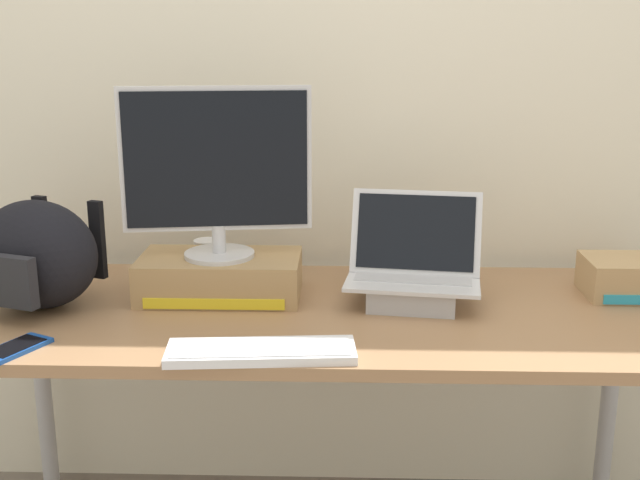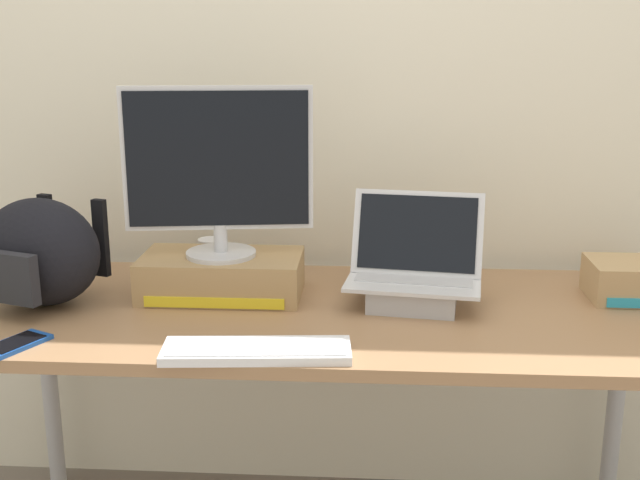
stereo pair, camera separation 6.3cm
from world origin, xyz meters
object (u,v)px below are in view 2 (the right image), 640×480
at_px(coffee_mug, 213,255).
at_px(messenger_backpack, 40,252).
at_px(toner_box_yellow, 222,276).
at_px(cell_phone, 15,344).
at_px(desktop_monitor, 218,170).
at_px(external_keyboard, 257,350).
at_px(open_laptop, 414,282).

bearing_deg(coffee_mug, messenger_backpack, -140.15).
bearing_deg(coffee_mug, toner_box_yellow, -73.00).
height_order(messenger_backpack, cell_phone, messenger_backpack).
xyz_separation_m(coffee_mug, cell_phone, (-0.33, -0.60, -0.04)).
xyz_separation_m(messenger_backpack, cell_phone, (0.05, -0.28, -0.13)).
bearing_deg(messenger_backpack, coffee_mug, 58.42).
height_order(desktop_monitor, external_keyboard, desktop_monitor).
distance_m(external_keyboard, messenger_backpack, 0.68).
bearing_deg(external_keyboard, desktop_monitor, 106.18).
bearing_deg(cell_phone, open_laptop, 47.76).
relative_size(desktop_monitor, cell_phone, 2.84).
height_order(external_keyboard, coffee_mug, coffee_mug).
xyz_separation_m(desktop_monitor, cell_phone, (-0.40, -0.38, -0.33)).
bearing_deg(coffee_mug, desktop_monitor, -73.04).
relative_size(desktop_monitor, open_laptop, 1.32).
xyz_separation_m(desktop_monitor, messenger_backpack, (-0.45, -0.10, -0.20)).
bearing_deg(cell_phone, desktop_monitor, 70.41).
xyz_separation_m(toner_box_yellow, messenger_backpack, (-0.45, -0.10, 0.08)).
relative_size(external_keyboard, cell_phone, 2.45).
relative_size(open_laptop, messenger_backpack, 0.96).
bearing_deg(messenger_backpack, external_keyboard, -8.01).
bearing_deg(external_keyboard, toner_box_yellow, 106.15).
height_order(coffee_mug, cell_phone, coffee_mug).
distance_m(desktop_monitor, coffee_mug, 0.37).
bearing_deg(open_laptop, external_keyboard, -126.77).
relative_size(coffee_mug, cell_phone, 0.71).
distance_m(messenger_backpack, cell_phone, 0.32).
xyz_separation_m(desktop_monitor, external_keyboard, (0.15, -0.39, -0.33)).
bearing_deg(external_keyboard, cell_phone, 174.10).
bearing_deg(cell_phone, toner_box_yellow, 70.51).
xyz_separation_m(toner_box_yellow, cell_phone, (-0.40, -0.38, -0.05)).
height_order(toner_box_yellow, coffee_mug, toner_box_yellow).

